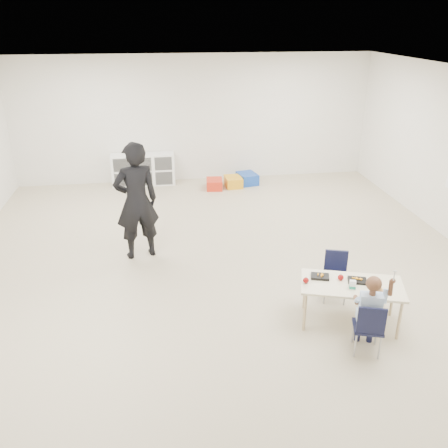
{
  "coord_description": "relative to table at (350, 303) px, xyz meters",
  "views": [
    {
      "loc": [
        -0.88,
        -6.14,
        3.51
      ],
      "look_at": [
        -0.0,
        -0.14,
        0.85
      ],
      "focal_mm": 38.0,
      "sensor_mm": 36.0,
      "label": 1
    }
  ],
  "objects": [
    {
      "name": "chair_near",
      "position": [
        -0.01,
        -0.54,
        0.05
      ],
      "size": [
        0.4,
        0.39,
        0.67
      ],
      "primitive_type": null,
      "rotation": [
        0.0,
        0.0,
        -0.3
      ],
      "color": "black",
      "rests_on": "ground"
    },
    {
      "name": "adult",
      "position": [
        -2.59,
        2.22,
        0.64
      ],
      "size": [
        0.77,
        0.6,
        1.85
      ],
      "primitive_type": "imported",
      "rotation": [
        0.0,
        0.0,
        3.4
      ],
      "color": "black",
      "rests_on": "ground"
    },
    {
      "name": "bin_red",
      "position": [
        -1.02,
        5.23,
        -0.17
      ],
      "size": [
        0.38,
        0.47,
        0.22
      ],
      "primitive_type": "cube",
      "rotation": [
        0.0,
        0.0,
        -0.09
      ],
      "color": "red",
      "rests_on": "ground"
    },
    {
      "name": "chair_far",
      "position": [
        0.01,
        0.54,
        0.05
      ],
      "size": [
        0.4,
        0.39,
        0.67
      ],
      "primitive_type": null,
      "rotation": [
        0.0,
        0.0,
        -0.3
      ],
      "color": "black",
      "rests_on": "ground"
    },
    {
      "name": "milk_carton",
      "position": [
        -0.04,
        -0.09,
        0.32
      ],
      "size": [
        0.09,
        0.09,
        0.1
      ],
      "primitive_type": "cube",
      "rotation": [
        0.0,
        0.0,
        -0.3
      ],
      "color": "white",
      "rests_on": "table"
    },
    {
      "name": "room",
      "position": [
        -1.36,
        1.49,
        1.12
      ],
      "size": [
        9.0,
        9.02,
        2.8
      ],
      "color": "#BCB190",
      "rests_on": "ground"
    },
    {
      "name": "bread_roll",
      "position": [
        0.24,
        -0.19,
        0.31
      ],
      "size": [
        0.09,
        0.09,
        0.07
      ],
      "primitive_type": "ellipsoid",
      "color": "#B08248",
      "rests_on": "table"
    },
    {
      "name": "bin_yellow",
      "position": [
        -0.58,
        5.31,
        -0.17
      ],
      "size": [
        0.38,
        0.48,
        0.22
      ],
      "primitive_type": "cube",
      "rotation": [
        0.0,
        0.0,
        0.05
      ],
      "color": "orange",
      "rests_on": "ground"
    },
    {
      "name": "lunch_tray_near",
      "position": [
        0.08,
        0.05,
        0.29
      ],
      "size": [
        0.26,
        0.22,
        0.03
      ],
      "primitive_type": "cube",
      "rotation": [
        0.0,
        0.0,
        -0.3
      ],
      "color": "black",
      "rests_on": "table"
    },
    {
      "name": "apple_far",
      "position": [
        -0.55,
        0.11,
        0.31
      ],
      "size": [
        0.07,
        0.07,
        0.07
      ],
      "primitive_type": "sphere",
      "color": "maroon",
      "rests_on": "table"
    },
    {
      "name": "cubby_shelf",
      "position": [
        -2.56,
        5.77,
        0.07
      ],
      "size": [
        1.4,
        0.4,
        0.7
      ],
      "primitive_type": "cube",
      "color": "white",
      "rests_on": "ground"
    },
    {
      "name": "child",
      "position": [
        -0.01,
        -0.54,
        0.24
      ],
      "size": [
        0.56,
        0.56,
        1.05
      ],
      "primitive_type": null,
      "rotation": [
        0.0,
        0.0,
        -0.3
      ],
      "color": "#B7D1F8",
      "rests_on": "chair_near"
    },
    {
      "name": "lunch_tray_far",
      "position": [
        -0.34,
        0.21,
        0.29
      ],
      "size": [
        0.26,
        0.22,
        0.03
      ],
      "primitive_type": "cube",
      "rotation": [
        0.0,
        0.0,
        -0.3
      ],
      "color": "black",
      "rests_on": "table"
    },
    {
      "name": "bin_blue",
      "position": [
        -0.23,
        5.47,
        -0.16
      ],
      "size": [
        0.48,
        0.57,
        0.24
      ],
      "primitive_type": "cube",
      "rotation": [
        0.0,
        0.0,
        0.21
      ],
      "color": "#1640A5",
      "rests_on": "ground"
    },
    {
      "name": "table",
      "position": [
        0.0,
        0.0,
        0.0
      ],
      "size": [
        1.34,
        0.94,
        0.56
      ],
      "rotation": [
        0.0,
        0.0,
        -0.3
      ],
      "color": "#F5E1C4",
      "rests_on": "ground"
    },
    {
      "name": "apple_near",
      "position": [
        -0.11,
        0.12,
        0.31
      ],
      "size": [
        0.07,
        0.07,
        0.07
      ],
      "primitive_type": "sphere",
      "color": "maroon",
      "rests_on": "table"
    }
  ]
}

